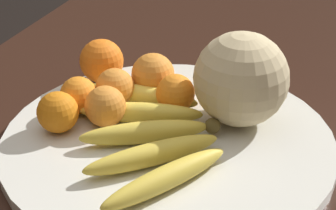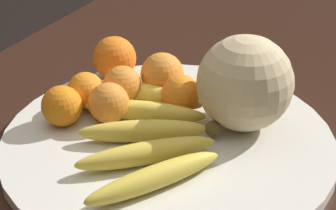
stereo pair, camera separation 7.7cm
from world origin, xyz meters
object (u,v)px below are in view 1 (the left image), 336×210
fruit_bowl (168,140)px  orange_side_extra (175,93)px  orange_front_left (79,95)px  orange_top_small (105,106)px  produce_tag (141,116)px  orange_back_right (102,61)px  banana_bunch (149,132)px  orange_mid_center (115,87)px  melon (241,79)px  orange_back_left (58,112)px  orange_front_right (153,75)px  kitchen_table (185,185)px

fruit_bowl → orange_side_extra: bearing=10.8°
fruit_bowl → orange_side_extra: (0.07, 0.01, 0.04)m
orange_front_left → orange_side_extra: (0.05, -0.14, 0.00)m
orange_top_small → produce_tag: 0.06m
orange_front_left → orange_back_right: size_ratio=0.78×
banana_bunch → orange_mid_center: bearing=-72.7°
fruit_bowl → melon: melon is taller
orange_top_small → fruit_bowl: bearing=-89.3°
banana_bunch → produce_tag: bearing=-88.5°
fruit_bowl → orange_mid_center: bearing=61.8°
orange_back_left → produce_tag: size_ratio=0.73×
banana_bunch → orange_front_right: (0.13, 0.05, 0.02)m
orange_front_left → orange_top_small: orange_top_small is taller
orange_mid_center → orange_side_extra: 0.09m
orange_top_small → banana_bunch: bearing=-106.6°
banana_bunch → orange_top_small: 0.08m
orange_back_right → banana_bunch: bearing=-136.2°
banana_bunch → melon: bearing=-166.1°
kitchen_table → orange_front_left: (-0.02, 0.16, 0.14)m
orange_mid_center → orange_back_left: 0.11m
orange_side_extra → produce_tag: orange_side_extra is taller
orange_mid_center → orange_back_right: orange_back_right is taller
orange_back_left → produce_tag: bearing=-52.4°
orange_front_left → orange_front_right: size_ratio=0.82×
kitchen_table → banana_bunch: banana_bunch is taller
banana_bunch → orange_front_left: 0.14m
orange_front_left → orange_front_right: 0.12m
melon → banana_bunch: (-0.10, 0.10, -0.05)m
orange_back_right → orange_side_extra: size_ratio=1.24×
orange_mid_center → fruit_bowl: bearing=-118.2°
orange_back_right → orange_side_extra: (-0.05, -0.15, -0.01)m
orange_front_right → orange_back_right: (0.01, 0.10, 0.00)m
orange_back_left → kitchen_table: bearing=-64.4°
orange_side_extra → orange_top_small: bearing=131.3°
orange_back_right → produce_tag: (-0.09, -0.11, -0.03)m
fruit_bowl → orange_back_left: (-0.04, 0.15, 0.04)m
orange_mid_center → banana_bunch: bearing=-132.8°
fruit_bowl → banana_bunch: banana_bunch is taller
orange_back_right → orange_top_small: bearing=-152.5°
kitchen_table → orange_side_extra: orange_side_extra is taller
banana_bunch → orange_mid_center: 0.12m
melon → orange_back_left: 0.26m
melon → orange_front_left: melon is taller
melon → banana_bunch: 0.15m
melon → orange_back_right: size_ratio=1.89×
orange_mid_center → orange_side_extra: bearing=-81.6°
orange_front_right → orange_back_right: size_ratio=0.94×
orange_front_right → orange_back_left: (-0.15, 0.09, -0.00)m
produce_tag → melon: bearing=-62.8°
fruit_bowl → orange_mid_center: size_ratio=7.90×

